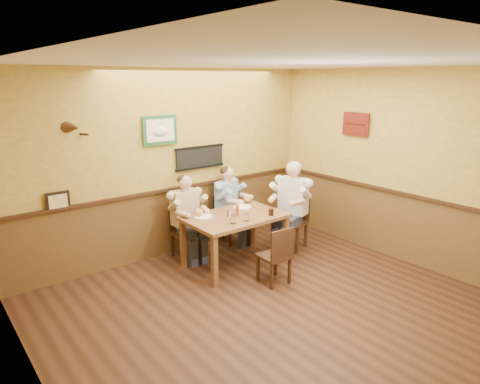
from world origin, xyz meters
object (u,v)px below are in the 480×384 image
at_px(hot_sauce_bottle, 237,209).
at_px(chair_near_side, 274,255).
at_px(salt_shaker, 230,214).
at_px(pepper_shaker, 228,214).
at_px(diner_blue_polo, 227,209).
at_px(dining_table, 235,222).
at_px(chair_back_left, 186,232).
at_px(cola_tumbler, 271,212).
at_px(chair_right_end, 292,221).
at_px(chair_back_right, 227,219).
at_px(diner_tan_shirt, 185,221).
at_px(diner_white_elder, 293,210).
at_px(water_glass_mid, 246,217).
at_px(water_glass_left, 233,219).

bearing_deg(hot_sauce_bottle, chair_near_side, -87.80).
bearing_deg(salt_shaker, pepper_shaker, 103.70).
bearing_deg(chair_near_side, diner_blue_polo, -99.58).
relative_size(dining_table, chair_back_left, 1.73).
height_order(cola_tumbler, pepper_shaker, cola_tumbler).
bearing_deg(chair_right_end, chair_back_right, -160.47).
xyz_separation_m(diner_tan_shirt, hot_sauce_bottle, (0.45, -0.69, 0.26)).
relative_size(cola_tumbler, pepper_shaker, 1.11).
bearing_deg(diner_white_elder, chair_near_side, -75.45).
height_order(chair_near_side, water_glass_mid, water_glass_mid).
bearing_deg(chair_right_end, dining_table, -112.93).
relative_size(water_glass_left, cola_tumbler, 1.28).
bearing_deg(chair_back_right, diner_tan_shirt, 165.64).
bearing_deg(hot_sauce_bottle, salt_shaker, 172.88).
bearing_deg(chair_back_left, water_glass_mid, -65.25).
height_order(water_glass_left, salt_shaker, water_glass_left).
xyz_separation_m(chair_back_left, chair_back_right, (0.85, 0.11, -0.00)).
distance_m(water_glass_mid, cola_tumbler, 0.43).
distance_m(dining_table, diner_tan_shirt, 0.80).
bearing_deg(diner_tan_shirt, hot_sauce_bottle, -55.46).
relative_size(dining_table, diner_white_elder, 1.10).
bearing_deg(salt_shaker, chair_near_side, -78.89).
distance_m(chair_back_right, salt_shaker, 1.01).
relative_size(dining_table, diner_blue_polo, 1.21).
bearing_deg(chair_back_left, hot_sauce_bottle, -55.46).
xyz_separation_m(water_glass_mid, pepper_shaker, (-0.09, 0.30, -0.01)).
relative_size(hot_sauce_bottle, pepper_shaker, 2.16).
height_order(dining_table, pepper_shaker, pepper_shaker).
bearing_deg(cola_tumbler, diner_white_elder, 19.45).
relative_size(diner_tan_shirt, cola_tumbler, 12.05).
bearing_deg(hot_sauce_bottle, dining_table, 132.98).
xyz_separation_m(dining_table, chair_near_side, (0.05, -0.77, -0.26)).
height_order(chair_back_left, pepper_shaker, pepper_shaker).
bearing_deg(water_glass_left, chair_back_right, 57.78).
bearing_deg(chair_right_end, cola_tumbler, -89.97).
height_order(chair_back_left, diner_tan_shirt, diner_tan_shirt).
bearing_deg(diner_blue_polo, pepper_shaker, -146.16).
relative_size(diner_tan_shirt, hot_sauce_bottle, 6.19).
distance_m(dining_table, salt_shaker, 0.17).
xyz_separation_m(chair_right_end, salt_shaker, (-1.20, 0.06, 0.35)).
height_order(diner_tan_shirt, water_glass_left, diner_tan_shirt).
distance_m(chair_near_side, water_glass_mid, 0.64).
xyz_separation_m(water_glass_left, water_glass_mid, (0.21, -0.03, -0.01)).
distance_m(diner_tan_shirt, cola_tumbler, 1.31).
relative_size(chair_near_side, hot_sauce_bottle, 4.25).
bearing_deg(chair_near_side, chair_back_right, -99.58).
distance_m(salt_shaker, pepper_shaker, 0.02).
bearing_deg(diner_white_elder, pepper_shaker, -113.31).
relative_size(dining_table, cola_tumbler, 14.58).
xyz_separation_m(cola_tumbler, hot_sauce_bottle, (-0.39, 0.29, 0.05)).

